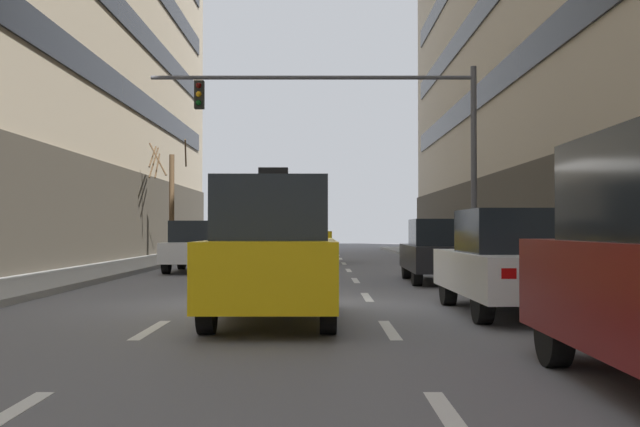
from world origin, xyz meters
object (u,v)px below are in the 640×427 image
Objects in this scene: traffic_signal_0 at (367,124)px; street_tree_1 at (166,198)px; car_parked_2 at (439,251)px; taxi_driving_3 at (302,235)px; car_parked_1 at (511,262)px; taxi_driving_1 at (225,241)px; taxi_driving_2 at (270,251)px; car_driving_0 at (195,247)px.

street_tree_1 is at bearing 126.04° from traffic_signal_0.
taxi_driving_3 is at bearing 107.71° from car_parked_2.
car_parked_1 is 1.04× the size of car_parked_2.
taxi_driving_1 is 22.88m from taxi_driving_2.
car_parked_2 is (3.85, 8.39, -0.25)m from taxi_driving_2.
taxi_driving_2 is 4.00m from car_parked_1.
street_tree_1 reaches higher than car_driving_0.
car_driving_0 is 0.95× the size of taxi_driving_1.
traffic_signal_0 reaches higher than car_parked_2.
car_driving_0 is 6.85m from traffic_signal_0.
car_driving_0 is 1.00× the size of taxi_driving_2.
street_tree_1 reaches higher than taxi_driving_2.
taxi_driving_2 reaches higher than car_parked_1.
car_parked_1 is (7.24, -21.56, -0.01)m from taxi_driving_1.
taxi_driving_2 is 20.16m from taxi_driving_3.
car_driving_0 is at bearing 144.90° from car_parked_2.
taxi_driving_3 is (3.31, 6.80, 0.31)m from car_driving_0.
taxi_driving_1 is at bearing 144.69° from taxi_driving_3.
street_tree_1 is at bearing 114.42° from car_parked_1.
taxi_driving_3 is 0.48× the size of traffic_signal_0.
street_tree_1 is at bearing 156.62° from taxi_driving_3.
taxi_driving_1 is 22.74m from car_parked_1.
taxi_driving_2 is at bearing -164.58° from car_parked_1.
traffic_signal_0 is at bearing 117.85° from car_parked_2.
traffic_signal_0 is 14.11m from street_tree_1.
taxi_driving_3 reaches higher than taxi_driving_1.
taxi_driving_1 is 3.27m from street_tree_1.
street_tree_1 reaches higher than car_parked_1.
car_driving_0 is 0.45× the size of traffic_signal_0.
car_parked_1 is 0.87× the size of street_tree_1.
taxi_driving_2 is at bearing -76.44° from car_driving_0.
street_tree_1 is (-2.64, 0.18, 1.92)m from taxi_driving_1.
traffic_signal_0 is (-1.63, 10.42, 3.68)m from car_parked_1.
taxi_driving_1 is 0.47× the size of traffic_signal_0.
street_tree_1 reaches higher than taxi_driving_3.
traffic_signal_0 reaches higher than taxi_driving_1.
taxi_driving_3 is at bearing 64.01° from car_driving_0.
taxi_driving_2 is at bearing -81.49° from taxi_driving_1.
taxi_driving_2 is 0.45× the size of traffic_signal_0.
traffic_signal_0 is at bearing -53.96° from street_tree_1.
traffic_signal_0 reaches higher than taxi_driving_3.
taxi_driving_2 is (3.22, -13.36, 0.24)m from car_driving_0.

